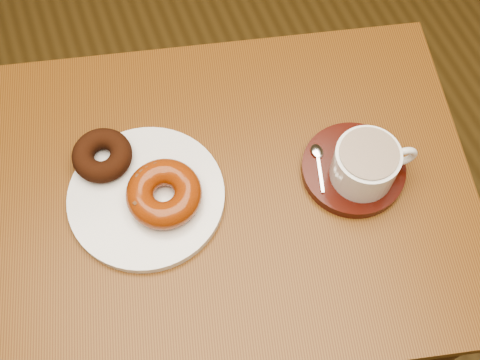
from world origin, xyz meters
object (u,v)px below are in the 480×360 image
object	(u,v)px
cafe_table	(229,218)
saucer	(353,169)
donut_plate	(146,197)
coffee_cup	(366,164)

from	to	relation	value
cafe_table	saucer	world-z (taller)	saucer
donut_plate	saucer	world-z (taller)	saucer
saucer	coffee_cup	size ratio (longest dim) A/B	1.25
saucer	coffee_cup	distance (m)	0.05
cafe_table	donut_plate	size ratio (longest dim) A/B	3.64
donut_plate	coffee_cup	size ratio (longest dim) A/B	1.86
saucer	donut_plate	bearing A→B (deg)	167.84
donut_plate	saucer	distance (m)	0.33
cafe_table	donut_plate	world-z (taller)	donut_plate
cafe_table	saucer	xyz separation A→B (m)	(0.20, -0.04, 0.13)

